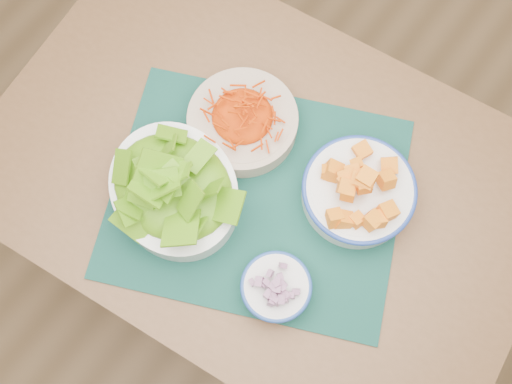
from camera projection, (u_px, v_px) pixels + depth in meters
ground at (140, 293)px, 1.76m from camera, size 4.00×4.00×0.00m
table at (262, 194)px, 1.19m from camera, size 1.14×0.83×0.75m
placemat at (256, 197)px, 1.07m from camera, size 0.66×0.62×0.00m
carrot_bowl at (243, 119)px, 1.07m from camera, size 0.26×0.26×0.09m
squash_bowl at (360, 189)px, 1.02m from camera, size 0.27×0.27×0.10m
lettuce_bowl at (173, 186)px, 1.01m from camera, size 0.33×0.30×0.12m
onion_bowl at (276, 287)px, 0.98m from camera, size 0.15×0.15×0.06m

